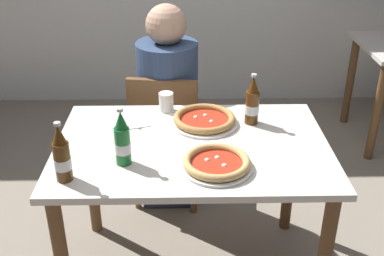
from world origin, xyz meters
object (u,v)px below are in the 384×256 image
object	(u,v)px
diner_seated	(168,112)
pizza_marinara_far	(216,163)
pizza_margherita_near	(204,120)
paper_cup	(166,102)
dining_table_main	(192,165)
napkin_with_cutlery	(128,120)
beer_bottle_right	(122,141)
chair_behind_table	(167,132)
beer_bottle_left	(62,156)
beer_bottle_center	(252,103)

from	to	relation	value
diner_seated	pizza_marinara_far	size ratio (longest dim) A/B	4.11
pizza_margherita_near	paper_cup	world-z (taller)	paper_cup
paper_cup	pizza_margherita_near	bearing A→B (deg)	-38.95
dining_table_main	paper_cup	size ratio (longest dim) A/B	12.63
diner_seated	napkin_with_cutlery	world-z (taller)	diner_seated
beer_bottle_right	napkin_with_cutlery	distance (m)	0.40
diner_seated	beer_bottle_right	size ratio (longest dim) A/B	4.89
chair_behind_table	beer_bottle_right	xyz separation A→B (m)	(-0.15, -0.77, 0.37)
diner_seated	beer_bottle_left	xyz separation A→B (m)	(-0.37, -0.93, 0.27)
chair_behind_table	beer_bottle_center	bearing A→B (deg)	143.72
beer_bottle_center	dining_table_main	bearing A→B (deg)	-145.55
dining_table_main	beer_bottle_left	xyz separation A→B (m)	(-0.50, -0.27, 0.22)
beer_bottle_right	paper_cup	world-z (taller)	beer_bottle_right
pizza_margherita_near	paper_cup	xyz separation A→B (m)	(-0.18, 0.15, 0.03)
pizza_margherita_near	beer_bottle_center	distance (m)	0.24
beer_bottle_center	beer_bottle_right	size ratio (longest dim) A/B	1.00
dining_table_main	pizza_margherita_near	world-z (taller)	pizza_margherita_near
beer_bottle_right	paper_cup	bearing A→B (deg)	72.08
dining_table_main	napkin_with_cutlery	world-z (taller)	napkin_with_cutlery
chair_behind_table	diner_seated	world-z (taller)	diner_seated
chair_behind_table	beer_bottle_right	size ratio (longest dim) A/B	3.44
pizza_margherita_near	beer_bottle_right	world-z (taller)	beer_bottle_right
pizza_margherita_near	beer_bottle_left	xyz separation A→B (m)	(-0.56, -0.46, 0.08)
pizza_marinara_far	napkin_with_cutlery	distance (m)	0.58
dining_table_main	paper_cup	world-z (taller)	paper_cup
beer_bottle_left	beer_bottle_right	bearing A→B (deg)	28.08
diner_seated	pizza_marinara_far	world-z (taller)	diner_seated
diner_seated	pizza_margherita_near	distance (m)	0.54
beer_bottle_left	napkin_with_cutlery	world-z (taller)	beer_bottle_left
pizza_margherita_near	beer_bottle_right	size ratio (longest dim) A/B	1.30
chair_behind_table	dining_table_main	bearing A→B (deg)	110.87
pizza_marinara_far	beer_bottle_left	xyz separation A→B (m)	(-0.59, -0.07, 0.08)
pizza_marinara_far	napkin_with_cutlery	size ratio (longest dim) A/B	1.31
dining_table_main	beer_bottle_right	world-z (taller)	beer_bottle_right
diner_seated	beer_bottle_right	bearing A→B (deg)	-100.91
pizza_margherita_near	pizza_marinara_far	distance (m)	0.39
diner_seated	beer_bottle_center	world-z (taller)	diner_seated
beer_bottle_right	napkin_with_cutlery	xyz separation A→B (m)	(-0.02, 0.38, -0.10)
napkin_with_cutlery	paper_cup	bearing A→B (deg)	32.22
dining_table_main	beer_bottle_right	size ratio (longest dim) A/B	4.86
pizza_marinara_far	paper_cup	xyz separation A→B (m)	(-0.22, 0.54, 0.03)
chair_behind_table	napkin_with_cutlery	bearing A→B (deg)	74.98
pizza_marinara_far	napkin_with_cutlery	world-z (taller)	pizza_marinara_far
beer_bottle_center	napkin_with_cutlery	distance (m)	0.60
beer_bottle_left	napkin_with_cutlery	distance (m)	0.54
beer_bottle_right	chair_behind_table	bearing A→B (deg)	79.14
diner_seated	pizza_marinara_far	xyz separation A→B (m)	(0.22, -0.86, 0.19)
chair_behind_table	pizza_margherita_near	world-z (taller)	chair_behind_table
pizza_margherita_near	beer_bottle_left	world-z (taller)	beer_bottle_left
dining_table_main	pizza_marinara_far	distance (m)	0.26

